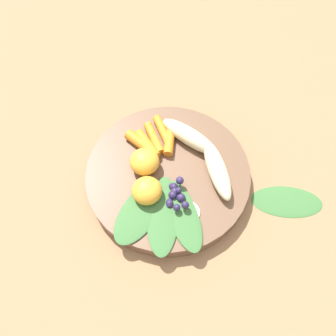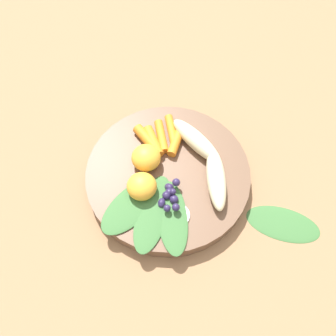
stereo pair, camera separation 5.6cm
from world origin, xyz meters
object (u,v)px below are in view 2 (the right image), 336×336
banana_peeled_left (196,141)px  banana_peeled_right (216,179)px  kale_leaf_stray (283,224)px  bowl (168,175)px  orange_segment_near (142,186)px

banana_peeled_left → banana_peeled_right: size_ratio=1.00×
banana_peeled_right → kale_leaf_stray: banana_peeled_right is taller
bowl → kale_leaf_stray: bowl is taller
kale_leaf_stray → banana_peeled_right: bearing=166.9°
bowl → kale_leaf_stray: (-0.20, 0.05, -0.01)m
banana_peeled_left → orange_segment_near: (0.07, 0.10, 0.00)m
orange_segment_near → banana_peeled_left: bearing=-125.8°
banana_peeled_left → kale_leaf_stray: size_ratio=0.94×
bowl → orange_segment_near: orange_segment_near is taller
banana_peeled_right → banana_peeled_left: bearing=19.4°
banana_peeled_right → kale_leaf_stray: 0.13m
banana_peeled_left → kale_leaf_stray: banana_peeled_left is taller
banana_peeled_right → orange_segment_near: orange_segment_near is taller
banana_peeled_right → orange_segment_near: 0.12m
orange_segment_near → kale_leaf_stray: bearing=178.0°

